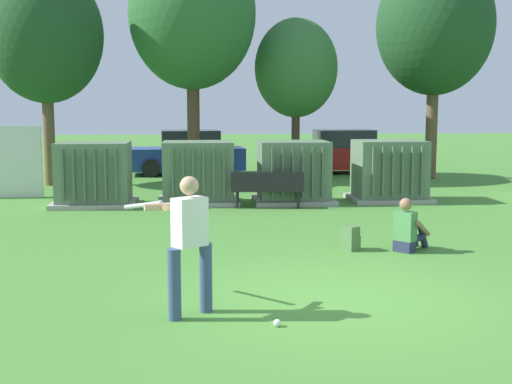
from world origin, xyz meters
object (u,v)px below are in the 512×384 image
park_bench (268,187)px  seated_spectator (408,230)px  parked_car_left_of_center (341,153)px  batter (187,238)px  sports_ball (277,323)px  backpack (350,238)px  transformer_mid_west (198,173)px  transformer_mid_east (293,173)px  transformer_west (94,175)px  parked_car_leftmost (188,154)px  transformer_east (389,172)px

park_bench → seated_spectator: 5.46m
seated_spectator → parked_car_left_of_center: bearing=82.8°
batter → sports_ball: (1.05, -0.56, -0.93)m
backpack → parked_car_left_of_center: parked_car_left_of_center is taller
transformer_mid_west → seated_spectator: transformer_mid_west is taller
sports_ball → seated_spectator: bearing=54.1°
sports_ball → parked_car_left_of_center: size_ratio=0.02×
batter → seated_spectator: batter is taller
transformer_mid_east → seated_spectator: transformer_mid_east is taller
batter → sports_ball: bearing=-27.9°
park_bench → sports_ball: bearing=-95.5°
transformer_west → park_bench: transformer_west is taller
transformer_mid_west → sports_ball: (0.86, -10.00, -0.74)m
park_bench → parked_car_leftmost: bearing=103.9°
batter → parked_car_leftmost: bearing=90.5°
batter → parked_car_left_of_center: batter is taller
seated_spectator → parked_car_leftmost: parked_car_leftmost is taller
transformer_west → transformer_mid_east: 5.15m
transformer_mid_west → transformer_west: bearing=-177.0°
backpack → transformer_mid_east: bearing=91.7°
transformer_mid_west → batter: bearing=-91.2°
transformer_east → parked_car_leftmost: same height
sports_ball → transformer_mid_east: bearing=80.6°
batter → parked_car_leftmost: (-0.16, 16.80, -0.22)m
transformer_mid_east → parked_car_left_of_center: bearing=68.7°
park_bench → transformer_mid_east: bearing=50.0°
transformer_west → transformer_mid_east: bearing=0.7°
transformer_mid_east → parked_car_leftmost: same height
transformer_west → transformer_mid_west: (2.65, 0.14, 0.00)m
transformer_mid_west → transformer_east: size_ratio=1.00×
transformer_east → batter: bearing=-119.3°
sports_ball → parked_car_leftmost: size_ratio=0.02×
parked_car_left_of_center → transformer_west: bearing=-137.1°
seated_spectator → transformer_east: bearing=76.9°
transformer_west → batter: bearing=-75.2°
seated_spectator → transformer_mid_east: bearing=101.0°
transformer_east → batter: 10.83m
parked_car_leftmost → parked_car_left_of_center: same height
parked_car_left_of_center → park_bench: bearing=-113.7°
transformer_west → sports_ball: 10.49m
batter → parked_car_left_of_center: bearing=71.6°
backpack → parked_car_leftmost: 13.65m
transformer_west → backpack: bearing=-47.5°
transformer_mid_west → seated_spectator: size_ratio=2.18×
backpack → parked_car_left_of_center: (2.70, 13.27, 0.54)m
park_bench → backpack: size_ratio=4.18×
transformer_east → parked_car_left_of_center: bearing=87.8°
transformer_mid_east → backpack: size_ratio=4.77×
transformer_mid_east → parked_car_leftmost: (-2.85, 7.44, -0.04)m
transformer_west → backpack: size_ratio=4.77×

